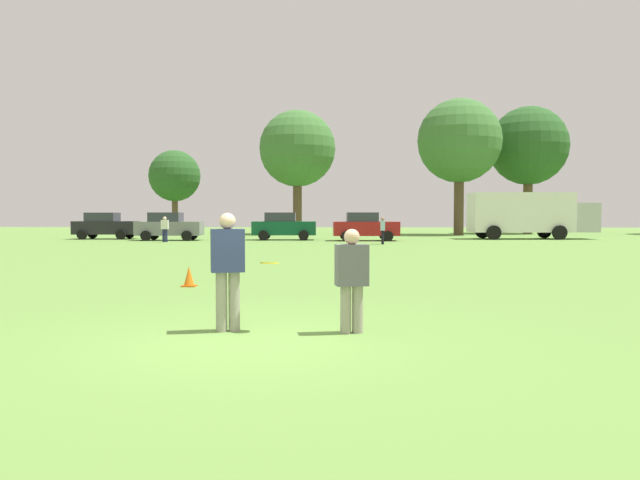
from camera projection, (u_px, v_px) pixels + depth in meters
name	position (u px, v px, depth m)	size (l,w,h in m)	color
ground_plane	(249.00, 341.00, 8.19)	(145.54, 145.54, 0.00)	#608C3D
player_thrower	(228.00, 265.00, 8.84)	(0.53, 0.39, 1.72)	gray
player_defender	(352.00, 275.00, 8.72)	(0.50, 0.35, 1.49)	gray
frisbee	(270.00, 263.00, 8.85)	(0.27, 0.27, 0.05)	yellow
traffic_cone	(189.00, 277.00, 14.40)	(0.32, 0.32, 0.48)	#D8590C
parked_car_near_left	(105.00, 226.00, 42.25)	(4.30, 2.40, 1.82)	black
parked_car_mid_left	(169.00, 226.00, 40.10)	(4.30, 2.40, 1.82)	slate
parked_car_center	(283.00, 226.00, 40.73)	(4.30, 2.40, 1.82)	#0C4C2D
parked_car_mid_right	(365.00, 226.00, 39.45)	(4.30, 2.40, 1.82)	maroon
box_truck	(529.00, 214.00, 42.24)	(8.62, 3.32, 3.18)	white
bystander_sideline_watcher	(383.00, 229.00, 34.70)	(0.25, 0.43, 1.54)	black
bystander_far_jogger	(165.00, 228.00, 37.55)	(0.44, 0.26, 1.56)	#1E234C
tree_west_oak	(175.00, 176.00, 54.97)	(4.58, 4.58, 7.45)	brown
tree_west_maple	(297.00, 149.00, 52.16)	(6.49, 6.49, 10.55)	brown
tree_center_elm	(459.00, 141.00, 50.65)	(6.92, 6.92, 11.25)	brown
tree_east_birch	(529.00, 146.00, 54.04)	(6.89, 6.89, 11.20)	brown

